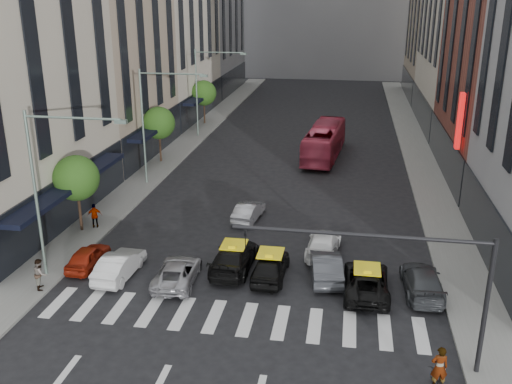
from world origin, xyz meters
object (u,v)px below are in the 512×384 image
at_px(bus, 324,141).
at_px(pedestrian_far, 95,216).
at_px(streetlamp_far, 205,81).
at_px(car_red, 88,257).
at_px(streetlamp_near, 50,174).
at_px(streetlamp_mid, 154,112).
at_px(taxi_center, 270,266).
at_px(motorcycle, 437,383).
at_px(pedestrian_near, 40,274).
at_px(taxi_left, 234,257).
at_px(car_white_front, 119,265).

distance_m(bus, pedestrian_far, 23.97).
xyz_separation_m(streetlamp_far, car_red, (0.84, -30.56, -5.29)).
bearing_deg(streetlamp_near, pedestrian_far, 99.01).
bearing_deg(streetlamp_far, streetlamp_mid, -90.00).
bearing_deg(taxi_center, streetlamp_mid, -50.42).
relative_size(streetlamp_near, motorcycle, 5.34).
distance_m(streetlamp_near, pedestrian_near, 5.17).
xyz_separation_m(streetlamp_near, taxi_left, (9.00, 2.50, -5.17)).
relative_size(bus, pedestrian_near, 6.68).
xyz_separation_m(streetlamp_far, taxi_center, (11.14, -30.20, -5.18)).
xyz_separation_m(streetlamp_mid, streetlamp_far, (0.00, 16.00, 0.00)).
bearing_deg(car_white_front, pedestrian_near, 34.71).
relative_size(streetlamp_near, bus, 0.82).
bearing_deg(streetlamp_mid, bus, 38.54).
distance_m(streetlamp_mid, taxi_center, 18.78).
distance_m(taxi_left, pedestrian_near, 10.19).
bearing_deg(car_red, pedestrian_near, 68.22).
distance_m(streetlamp_mid, streetlamp_far, 16.00).
height_order(taxi_left, taxi_center, taxi_left).
height_order(streetlamp_mid, pedestrian_far, streetlamp_mid).
relative_size(taxi_left, motorcycle, 3.01).
xyz_separation_m(taxi_left, motorcycle, (9.81, -8.95, -0.29)).
xyz_separation_m(streetlamp_mid, pedestrian_far, (-1.03, -9.47, -4.94)).
bearing_deg(pedestrian_far, streetlamp_mid, -116.55).
bearing_deg(streetlamp_far, pedestrian_far, -92.33).
height_order(streetlamp_mid, bus, streetlamp_mid).
relative_size(streetlamp_far, taxi_left, 1.78).
bearing_deg(pedestrian_far, pedestrian_near, 74.49).
xyz_separation_m(streetlamp_mid, taxi_center, (11.14, -14.20, -5.18)).
distance_m(streetlamp_far, taxi_center, 32.60).
relative_size(streetlamp_mid, motorcycle, 5.34).
bearing_deg(car_red, bus, -115.47).
bearing_deg(pedestrian_far, motorcycle, 126.50).
relative_size(streetlamp_far, pedestrian_near, 5.45).
height_order(streetlamp_near, pedestrian_near, streetlamp_near).
distance_m(streetlamp_far, car_red, 31.03).
xyz_separation_m(streetlamp_mid, taxi_left, (9.00, -13.50, -5.17)).
xyz_separation_m(taxi_left, pedestrian_far, (-10.03, 4.02, 0.22)).
height_order(streetlamp_mid, taxi_left, streetlamp_mid).
relative_size(taxi_center, motorcycle, 2.53).
xyz_separation_m(streetlamp_mid, pedestrian_near, (-0.36, -17.53, -4.93)).
relative_size(bus, pedestrian_far, 6.81).
bearing_deg(taxi_center, streetlamp_near, 10.64).
height_order(car_red, taxi_left, taxi_left).
height_order(taxi_center, bus, bus).
relative_size(streetlamp_near, car_white_front, 2.15).
xyz_separation_m(taxi_left, taxi_center, (2.14, -0.70, -0.01)).
height_order(streetlamp_far, pedestrian_far, streetlamp_far).
bearing_deg(car_red, taxi_left, -172.31).
xyz_separation_m(streetlamp_near, motorcycle, (18.81, -6.45, -5.46)).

